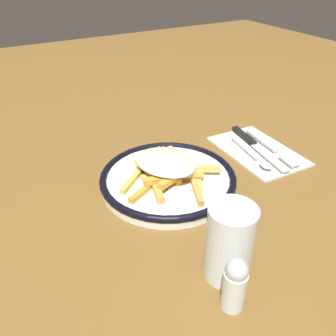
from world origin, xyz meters
name	(u,v)px	position (x,y,z in m)	size (l,w,h in m)	color
ground_plane	(168,185)	(0.00, 0.00, 0.00)	(2.60, 2.60, 0.00)	brown
plate	(168,179)	(0.00, 0.00, 0.01)	(0.26, 0.26, 0.03)	white
fries_heap	(168,167)	(0.00, 0.00, 0.04)	(0.20, 0.20, 0.04)	#EDA155
napkin	(257,150)	(-0.24, -0.01, 0.00)	(0.14, 0.21, 0.01)	silver
fork	(270,147)	(-0.27, 0.00, 0.01)	(0.04, 0.18, 0.01)	silver
knife	(253,144)	(-0.24, -0.03, 0.01)	(0.05, 0.21, 0.01)	black
spoon	(257,158)	(-0.21, 0.02, 0.01)	(0.04, 0.15, 0.01)	silver
water_glass	(229,243)	(0.03, 0.23, 0.06)	(0.07, 0.07, 0.12)	silver
salt_shaker	(235,284)	(0.06, 0.27, 0.04)	(0.03, 0.03, 0.08)	silver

